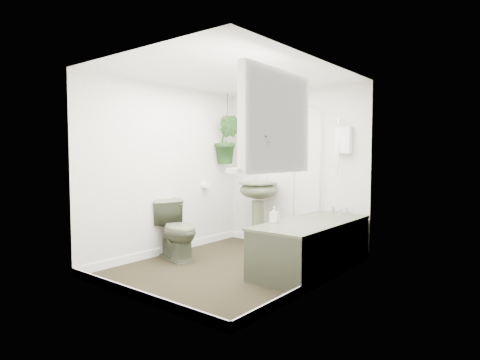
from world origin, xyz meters
The scene contains 22 objects.
floor centered at (0.00, 0.00, -0.01)m, with size 2.30×2.80×0.02m, color black.
ceiling centered at (0.00, 0.00, 2.31)m, with size 2.30×2.80×0.02m, color white.
wall_back centered at (0.00, 1.41, 1.15)m, with size 2.30×0.02×2.30m, color white.
wall_front centered at (0.00, -1.41, 1.15)m, with size 2.30×0.02×2.30m, color white.
wall_left centered at (-1.16, 0.00, 1.15)m, with size 0.02×2.80×2.30m, color white.
wall_right centered at (1.16, 0.00, 1.15)m, with size 0.02×2.80×2.30m, color white.
skirting centered at (0.00, 0.00, 0.05)m, with size 2.30×2.80×0.10m, color white.
bathtub centered at (0.80, 0.50, 0.29)m, with size 0.72×1.72×0.58m, color #4C533B, non-canonical shape.
bath_screen centered at (0.47, 0.99, 1.28)m, with size 0.04×0.72×1.40m, color silver, non-canonical shape.
shower_box centered at (0.80, 1.34, 1.55)m, with size 0.20×0.10×0.35m, color white.
oval_mirror centered at (-0.42, 1.37, 1.50)m, with size 0.46×0.03×0.62m, color beige.
wall_sconce centered at (-0.82, 1.36, 1.40)m, with size 0.04×0.04×0.22m, color black.
toilet_roll_holder centered at (-1.10, 0.70, 0.90)m, with size 0.11×0.11×0.11m, color white.
window_recess centered at (1.09, -0.70, 1.65)m, with size 0.08×1.00×0.90m, color white.
window_sill centered at (1.02, -0.70, 1.23)m, with size 0.18×1.00×0.04m, color white.
window_blinds centered at (1.04, -0.70, 1.65)m, with size 0.01×0.86×0.76m, color white.
toilet centered at (-0.83, -0.14, 0.38)m, with size 0.43×0.75×0.76m, color #4C533B.
pedestal_sink centered at (-0.42, 1.10, 0.48)m, with size 0.56×0.48×0.96m, color #4C533B, non-canonical shape.
sill_plant centered at (1.02, -0.90, 1.38)m, with size 0.24×0.21×0.27m, color black.
hanging_plant centered at (-0.97, 1.06, 1.58)m, with size 0.40×0.32×0.73m, color black.
soap_bottle centered at (0.51, 0.14, 0.67)m, with size 0.08×0.09×0.19m, color black.
hanging_pot centered at (-0.97, 1.06, 1.89)m, with size 0.16×0.16×0.12m, color #4B3C29.
Camera 1 is at (3.04, -3.66, 1.36)m, focal length 30.00 mm.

